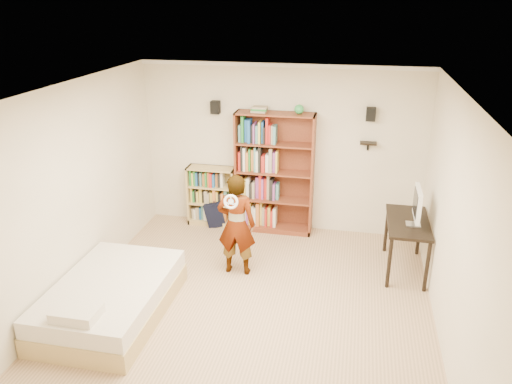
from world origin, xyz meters
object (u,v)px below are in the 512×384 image
computer_desk (405,245)px  person (236,225)px  daybed (111,294)px  low_bookshelf (212,196)px  tall_bookshelf (274,174)px

computer_desk → person: person is taller
person → daybed: bearing=44.7°
person → computer_desk: bearing=-168.4°
low_bookshelf → computer_desk: 3.24m
tall_bookshelf → daybed: tall_bookshelf is taller
low_bookshelf → person: (0.79, -1.47, 0.23)m
tall_bookshelf → low_bookshelf: tall_bookshelf is taller
tall_bookshelf → daybed: (-1.53, -2.74, -0.70)m
tall_bookshelf → computer_desk: size_ratio=1.76×
daybed → low_bookshelf: bearing=80.5°
daybed → computer_desk: bearing=27.2°
daybed → person: (1.25, 1.30, 0.44)m
computer_desk → person: bearing=-167.1°
low_bookshelf → daybed: bearing=-99.5°
computer_desk → low_bookshelf: bearing=163.0°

